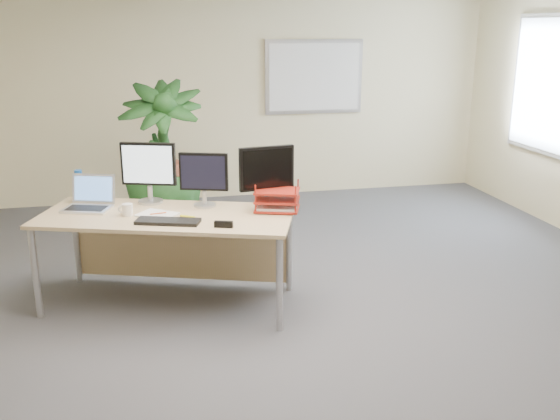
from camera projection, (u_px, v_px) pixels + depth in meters
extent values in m
plane|color=#444448|center=(295.00, 335.00, 4.59)|extent=(8.00, 8.00, 0.00)
cube|color=beige|center=(222.00, 94.00, 7.95)|extent=(7.00, 0.04, 2.70)
cube|color=silver|center=(314.00, 77.00, 8.11)|extent=(1.30, 0.03, 0.95)
cube|color=white|center=(314.00, 77.00, 8.09)|extent=(1.20, 0.01, 0.85)
cube|color=silver|center=(548.00, 85.00, 7.01)|extent=(0.03, 1.30, 1.55)
cube|color=white|center=(546.00, 85.00, 7.01)|extent=(0.01, 1.20, 1.45)
cube|color=tan|center=(166.00, 216.00, 4.92)|extent=(2.15, 1.43, 0.03)
cube|color=tan|center=(181.00, 245.00, 5.40)|extent=(1.79, 0.62, 0.61)
cylinder|color=#ACACB1|center=(36.00, 273.00, 4.78)|extent=(0.05, 0.05, 0.73)
cylinder|color=#ACACB1|center=(279.00, 284.00, 4.57)|extent=(0.05, 0.05, 0.73)
cylinder|color=#ACACB1|center=(76.00, 242.00, 5.48)|extent=(0.05, 0.05, 0.73)
cylinder|color=#ACACB1|center=(289.00, 250.00, 5.28)|extent=(0.05, 0.05, 0.73)
imported|color=#143915|center=(163.00, 172.00, 6.40)|extent=(0.96, 0.96, 1.50)
cylinder|color=#ACACB1|center=(151.00, 201.00, 5.23)|extent=(0.21, 0.21, 0.02)
cylinder|color=#ACACB1|center=(150.00, 193.00, 5.21)|extent=(0.04, 0.04, 0.12)
cube|color=black|center=(148.00, 164.00, 5.14)|extent=(0.45, 0.19, 0.35)
cube|color=silver|center=(147.00, 165.00, 5.12)|extent=(0.40, 0.14, 0.31)
cylinder|color=#ACACB1|center=(205.00, 205.00, 5.13)|extent=(0.18, 0.18, 0.02)
cylinder|color=#ACACB1|center=(205.00, 198.00, 5.12)|extent=(0.04, 0.04, 0.11)
cube|color=black|center=(204.00, 172.00, 5.05)|extent=(0.39, 0.16, 0.31)
cube|color=black|center=(203.00, 172.00, 5.03)|extent=(0.34, 0.12, 0.27)
cylinder|color=#ACACB1|center=(267.00, 207.00, 5.09)|extent=(0.21, 0.21, 0.02)
cylinder|color=#ACACB1|center=(267.00, 198.00, 5.07)|extent=(0.04, 0.04, 0.12)
cube|color=black|center=(267.00, 168.00, 5.00)|extent=(0.46, 0.11, 0.35)
cube|color=black|center=(268.00, 169.00, 4.97)|extent=(0.41, 0.07, 0.31)
cube|color=silver|center=(87.00, 209.00, 5.02)|extent=(0.42, 0.35, 0.02)
cube|color=black|center=(86.00, 208.00, 5.01)|extent=(0.34, 0.25, 0.00)
cube|color=silver|center=(94.00, 188.00, 5.14)|extent=(0.36, 0.17, 0.24)
cube|color=#578CDF|center=(93.00, 189.00, 5.13)|extent=(0.32, 0.14, 0.19)
cube|color=black|center=(168.00, 221.00, 4.69)|extent=(0.51, 0.31, 0.03)
cylinder|color=white|center=(128.00, 210.00, 4.87)|extent=(0.08, 0.08, 0.09)
torus|color=white|center=(121.00, 210.00, 4.86)|extent=(0.06, 0.03, 0.06)
cube|color=silver|center=(157.00, 215.00, 4.89)|extent=(0.36, 0.35, 0.01)
cylinder|color=#E45419|center=(158.00, 213.00, 4.88)|extent=(0.13, 0.03, 0.01)
cylinder|color=yellow|center=(188.00, 216.00, 4.83)|extent=(0.11, 0.08, 0.02)
cylinder|color=#AAB7C8|center=(80.00, 189.00, 5.25)|extent=(0.07, 0.07, 0.21)
cylinder|color=#1654AB|center=(78.00, 173.00, 5.22)|extent=(0.06, 0.06, 0.06)
cylinder|color=#1654AB|center=(80.00, 188.00, 5.25)|extent=(0.07, 0.07, 0.07)
cube|color=maroon|center=(277.00, 209.00, 5.01)|extent=(0.41, 0.36, 0.02)
cube|color=maroon|center=(277.00, 200.00, 4.99)|extent=(0.41, 0.36, 0.02)
cube|color=maroon|center=(277.00, 191.00, 4.97)|extent=(0.41, 0.36, 0.02)
cube|color=silver|center=(277.00, 207.00, 5.00)|extent=(0.37, 0.32, 0.02)
cube|color=black|center=(224.00, 224.00, 4.59)|extent=(0.14, 0.08, 0.05)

